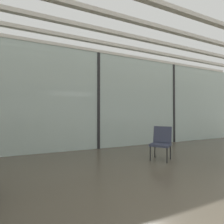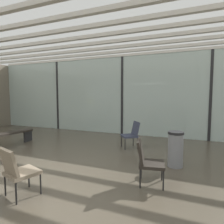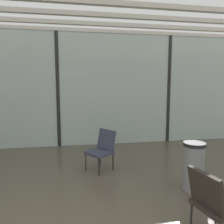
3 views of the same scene
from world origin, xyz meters
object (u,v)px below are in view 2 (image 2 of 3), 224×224
object	(u,v)px
lounge_chair_1	(132,133)
waiting_bench	(11,135)
parked_airplane	(125,88)
lounge_chair_3	(147,159)
trash_bin	(175,149)
lounge_chair_4	(17,169)

from	to	relation	value
lounge_chair_1	waiting_bench	bearing A→B (deg)	-107.32
parked_airplane	lounge_chair_3	world-z (taller)	parked_airplane
lounge_chair_3	trash_bin	distance (m)	1.25
trash_bin	lounge_chair_1	bearing A→B (deg)	140.06
lounge_chair_4	trash_bin	size ratio (longest dim) A/B	1.01
lounge_chair_4	waiting_bench	size ratio (longest dim) A/B	0.51
parked_airplane	trash_bin	world-z (taller)	parked_airplane
lounge_chair_1	lounge_chair_3	distance (m)	2.60
lounge_chair_4	trash_bin	distance (m)	3.44
lounge_chair_3	waiting_bench	distance (m)	5.08
lounge_chair_4	waiting_bench	bearing A→B (deg)	-21.12
parked_airplane	trash_bin	distance (m)	8.83
parked_airplane	lounge_chair_3	size ratio (longest dim) A/B	13.38
lounge_chair_1	waiting_bench	xyz separation A→B (m)	(-3.94, -1.31, -0.13)
parked_airplane	waiting_bench	distance (m)	8.18
lounge_chair_3	trash_bin	bearing A→B (deg)	-31.98
parked_airplane	lounge_chair_4	world-z (taller)	parked_airplane
lounge_chair_1	waiting_bench	distance (m)	4.15
trash_bin	waiting_bench	bearing A→B (deg)	-179.05
trash_bin	parked_airplane	bearing A→B (deg)	116.69
lounge_chair_3	lounge_chair_4	distance (m)	2.34
lounge_chair_3	lounge_chair_4	bearing A→B (deg)	113.29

